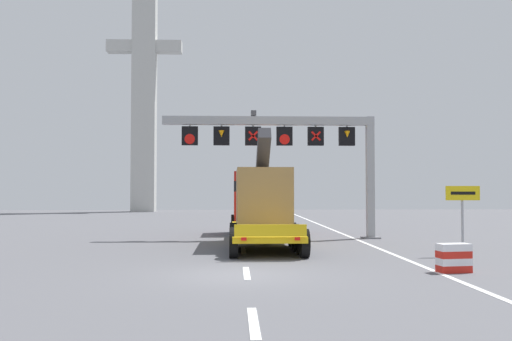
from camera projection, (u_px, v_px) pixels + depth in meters
name	position (u px, v px, depth m)	size (l,w,h in m)	color
ground	(239.00, 275.00, 16.69)	(112.00, 112.00, 0.00)	#5B5B60
lane_markings	(239.00, 221.00, 45.71)	(0.20, 72.70, 0.01)	silver
edge_line_right	(355.00, 239.00, 28.92)	(0.20, 63.00, 0.01)	silver
overhead_lane_gantry	(293.00, 139.00, 29.46)	(11.57, 0.90, 6.83)	#9EA0A5
heavy_haul_truck_yellow	(259.00, 202.00, 28.31)	(3.05, 14.07, 5.30)	yellow
exit_sign_yellow	(463.00, 203.00, 21.67)	(1.36, 0.15, 2.74)	#9EA0A5
crash_barrier_striped	(454.00, 258.00, 17.26)	(1.06, 0.64, 0.90)	red
bridge_pylon_distant	(144.00, 75.00, 66.61)	(9.00, 2.00, 32.18)	#B7B7B2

